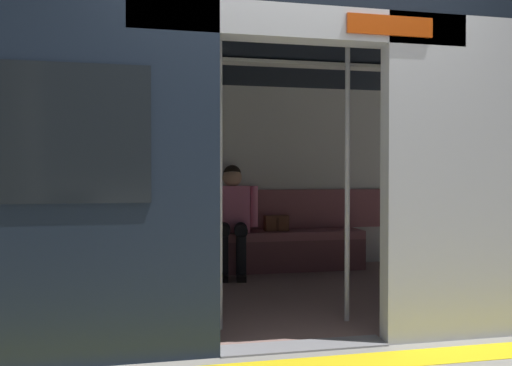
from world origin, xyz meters
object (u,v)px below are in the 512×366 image
(person_seated, at_px, (232,212))
(grab_pole_far, at_px, (347,179))
(handbag, at_px, (276,223))
(book, at_px, (194,232))
(grab_pole_door, at_px, (220,180))
(train_car, at_px, (253,127))
(bench_seat, at_px, (241,241))

(person_seated, height_order, grab_pole_far, grab_pole_far)
(handbag, height_order, book, handbag)
(book, distance_m, grab_pole_far, 2.22)
(grab_pole_door, bearing_deg, grab_pole_far, -179.00)
(grab_pole_far, bearing_deg, train_car, -56.83)
(bench_seat, height_order, person_seated, person_seated)
(book, bearing_deg, bench_seat, 170.55)
(book, xyz_separation_m, grab_pole_far, (-0.97, 1.91, 0.58))
(bench_seat, height_order, grab_pole_far, grab_pole_far)
(bench_seat, relative_size, book, 12.49)
(train_car, relative_size, book, 29.09)
(person_seated, distance_m, book, 0.46)
(bench_seat, distance_m, grab_pole_door, 2.08)
(handbag, bearing_deg, person_seated, 11.48)
(train_car, relative_size, handbag, 24.62)
(train_car, bearing_deg, grab_pole_door, 64.90)
(bench_seat, height_order, grab_pole_door, grab_pole_door)
(book, bearing_deg, person_seated, 162.71)
(bench_seat, xyz_separation_m, book, (0.50, -0.02, 0.12))
(handbag, height_order, grab_pole_far, grab_pole_far)
(person_seated, relative_size, grab_pole_door, 0.57)
(handbag, relative_size, grab_pole_far, 0.13)
(person_seated, distance_m, grab_pole_door, 1.93)
(grab_pole_door, height_order, grab_pole_far, same)
(train_car, bearing_deg, person_seated, -88.36)
(bench_seat, bearing_deg, book, -1.99)
(grab_pole_door, bearing_deg, book, -88.78)
(train_car, bearing_deg, handbag, -113.03)
(bench_seat, bearing_deg, grab_pole_door, 76.39)
(bench_seat, xyz_separation_m, grab_pole_door, (0.46, 1.91, 0.69))
(bench_seat, xyz_separation_m, grab_pole_far, (-0.46, 1.89, 0.69))
(train_car, bearing_deg, grab_pole_far, 123.17)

